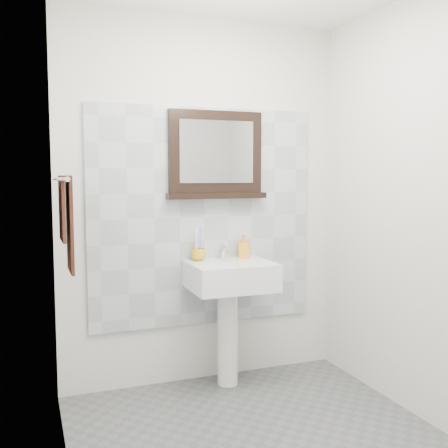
{
  "coord_description": "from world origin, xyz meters",
  "views": [
    {
      "loc": [
        -1.16,
        -2.34,
        1.44
      ],
      "look_at": [
        -0.06,
        0.55,
        1.15
      ],
      "focal_mm": 42.0,
      "sensor_mm": 36.0,
      "label": 1
    }
  ],
  "objects_px": {
    "toothbrush_cup": "(198,255)",
    "framed_mirror": "(216,157)",
    "hand_towel": "(67,216)",
    "pedestal_sink": "(230,289)",
    "soap_dispenser": "(243,246)"
  },
  "relations": [
    {
      "from": "toothbrush_cup",
      "to": "framed_mirror",
      "type": "height_order",
      "value": "framed_mirror"
    },
    {
      "from": "hand_towel",
      "to": "framed_mirror",
      "type": "bearing_deg",
      "value": 17.61
    },
    {
      "from": "pedestal_sink",
      "to": "framed_mirror",
      "type": "relative_size",
      "value": 1.36
    },
    {
      "from": "pedestal_sink",
      "to": "soap_dispenser",
      "type": "distance_m",
      "value": 0.34
    },
    {
      "from": "soap_dispenser",
      "to": "hand_towel",
      "type": "relative_size",
      "value": 0.3
    },
    {
      "from": "soap_dispenser",
      "to": "framed_mirror",
      "type": "xyz_separation_m",
      "value": [
        -0.19,
        0.05,
        0.62
      ]
    },
    {
      "from": "soap_dispenser",
      "to": "pedestal_sink",
      "type": "bearing_deg",
      "value": -121.01
    },
    {
      "from": "toothbrush_cup",
      "to": "hand_towel",
      "type": "height_order",
      "value": "hand_towel"
    },
    {
      "from": "pedestal_sink",
      "to": "soap_dispenser",
      "type": "relative_size",
      "value": 5.89
    },
    {
      "from": "toothbrush_cup",
      "to": "soap_dispenser",
      "type": "xyz_separation_m",
      "value": [
        0.33,
        -0.0,
        0.04
      ]
    },
    {
      "from": "framed_mirror",
      "to": "hand_towel",
      "type": "height_order",
      "value": "framed_mirror"
    },
    {
      "from": "toothbrush_cup",
      "to": "soap_dispenser",
      "type": "distance_m",
      "value": 0.34
    },
    {
      "from": "soap_dispenser",
      "to": "framed_mirror",
      "type": "relative_size",
      "value": 0.23
    },
    {
      "from": "toothbrush_cup",
      "to": "pedestal_sink",
      "type": "bearing_deg",
      "value": -38.2
    },
    {
      "from": "soap_dispenser",
      "to": "framed_mirror",
      "type": "distance_m",
      "value": 0.65
    }
  ]
}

